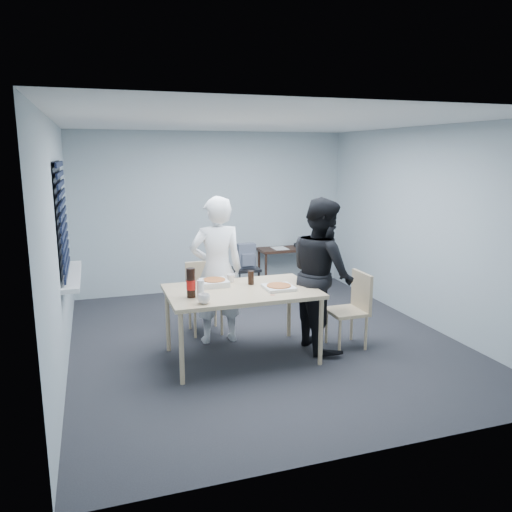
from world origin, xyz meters
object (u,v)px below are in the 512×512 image
object	(u,v)px
dining_table	(241,295)
person_black	(322,274)
chair_right	(353,304)
mug_a	(204,299)
chair_far	(204,292)
stool	(246,275)
mug_b	(231,278)
backpack	(246,256)
soda_bottle	(191,283)
side_table	(288,252)
person_white	(217,270)

from	to	relation	value
dining_table	person_black	size ratio (longest dim) A/B	0.92
chair_right	mug_a	world-z (taller)	chair_right
mug_a	chair_far	bearing A→B (deg)	78.01
chair_right	stool	size ratio (longest dim) A/B	1.70
mug_b	mug_a	bearing A→B (deg)	-123.27
backpack	soda_bottle	distance (m)	2.55
person_black	stool	bearing A→B (deg)	7.77
stool	mug_b	xyz separation A→B (m)	(-0.72, -1.73, 0.42)
chair_right	mug_a	size ratio (longest dim) A/B	7.24
chair_right	side_table	bearing A→B (deg)	84.04
chair_right	soda_bottle	distance (m)	1.97
person_white	mug_b	bearing A→B (deg)	115.79
chair_right	person_black	distance (m)	0.53
mug_a	person_black	bearing A→B (deg)	15.30
dining_table	stool	distance (m)	2.22
chair_right	person_black	bearing A→B (deg)	164.38
chair_right	person_white	size ratio (longest dim) A/B	0.50
soda_bottle	chair_far	bearing A→B (deg)	71.81
mug_a	person_white	bearing A→B (deg)	68.91
person_black	backpack	world-z (taller)	person_black
side_table	mug_b	bearing A→B (deg)	-125.06
chair_far	stool	xyz separation A→B (m)	(0.91, 1.07, -0.10)
dining_table	side_table	world-z (taller)	dining_table
chair_far	backpack	world-z (taller)	backpack
chair_right	mug_a	distance (m)	1.90
chair_far	person_black	world-z (taller)	person_black
side_table	person_black	bearing A→B (deg)	-103.78
person_black	stool	distance (m)	2.13
chair_far	dining_table	bearing A→B (deg)	-78.42
dining_table	chair_right	distance (m)	1.37
chair_right	mug_b	size ratio (longest dim) A/B	8.90
side_table	soda_bottle	xyz separation A→B (m)	(-2.22, -2.84, 0.35)
chair_right	mug_a	xyz separation A→B (m)	(-1.85, -0.30, 0.33)
backpack	mug_b	distance (m)	1.87
stool	mug_b	world-z (taller)	mug_b
mug_a	backpack	bearing A→B (deg)	63.89
person_white	soda_bottle	xyz separation A→B (m)	(-0.45, -0.70, 0.05)
person_white	stool	xyz separation A→B (m)	(0.83, 1.50, -0.47)
chair_right	backpack	xyz separation A→B (m)	(-0.65, 2.15, 0.20)
dining_table	person_white	distance (m)	0.61
person_white	mug_a	size ratio (longest dim) A/B	14.39
backpack	chair_far	bearing A→B (deg)	-114.01
chair_far	chair_right	bearing A→B (deg)	-34.97
chair_far	backpack	distance (m)	1.41
soda_bottle	mug_a	bearing A→B (deg)	-73.09
dining_table	mug_b	size ratio (longest dim) A/B	16.24
dining_table	chair_right	xyz separation A→B (m)	(1.35, -0.08, -0.22)
dining_table	chair_far	size ratio (longest dim) A/B	1.82
chair_right	side_table	world-z (taller)	chair_right
chair_far	mug_a	size ratio (longest dim) A/B	7.24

